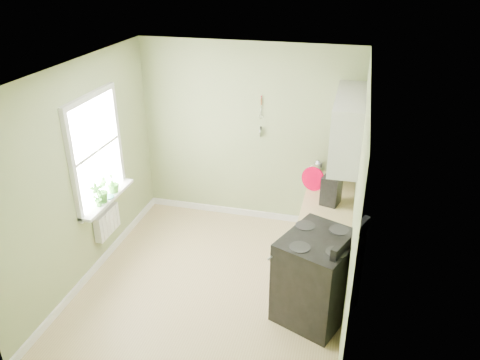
% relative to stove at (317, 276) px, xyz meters
% --- Properties ---
extents(floor, '(3.20, 3.60, 0.02)m').
position_rel_stove_xyz_m(floor, '(-1.28, 0.18, -0.53)').
color(floor, tan).
rests_on(floor, ground).
extents(ceiling, '(3.20, 3.60, 0.02)m').
position_rel_stove_xyz_m(ceiling, '(-1.28, 0.18, 2.19)').
color(ceiling, white).
rests_on(ceiling, wall_back).
extents(wall_back, '(3.20, 0.02, 2.70)m').
position_rel_stove_xyz_m(wall_back, '(-1.28, 1.99, 0.83)').
color(wall_back, '#98A571').
rests_on(wall_back, floor).
extents(wall_left, '(0.02, 3.60, 2.70)m').
position_rel_stove_xyz_m(wall_left, '(-2.89, 0.18, 0.83)').
color(wall_left, '#98A571').
rests_on(wall_left, floor).
extents(wall_right, '(0.02, 3.60, 2.70)m').
position_rel_stove_xyz_m(wall_right, '(0.33, 0.18, 0.83)').
color(wall_right, '#98A571').
rests_on(wall_right, floor).
extents(base_cabinets, '(0.60, 1.60, 0.87)m').
position_rel_stove_xyz_m(base_cabinets, '(0.02, 1.18, -0.08)').
color(base_cabinets, white).
rests_on(base_cabinets, floor).
extents(countertop, '(0.64, 1.60, 0.04)m').
position_rel_stove_xyz_m(countertop, '(0.01, 1.18, 0.37)').
color(countertop, '#D5BD82').
rests_on(countertop, base_cabinets).
extents(upper_cabinets, '(0.35, 1.40, 0.80)m').
position_rel_stove_xyz_m(upper_cabinets, '(0.15, 1.28, 1.33)').
color(upper_cabinets, white).
rests_on(upper_cabinets, wall_right).
extents(window, '(0.06, 1.14, 1.44)m').
position_rel_stove_xyz_m(window, '(-2.86, 0.48, 1.03)').
color(window, white).
rests_on(window, wall_left).
extents(window_sill, '(0.18, 1.14, 0.04)m').
position_rel_stove_xyz_m(window_sill, '(-2.79, 0.48, 0.36)').
color(window_sill, white).
rests_on(window_sill, wall_left).
extents(radiator, '(0.12, 0.50, 0.35)m').
position_rel_stove_xyz_m(radiator, '(-2.82, 0.43, 0.03)').
color(radiator, white).
rests_on(radiator, wall_left).
extents(wall_utensils, '(0.02, 0.14, 0.58)m').
position_rel_stove_xyz_m(wall_utensils, '(-1.08, 1.96, 1.05)').
color(wall_utensils, '#D5BD82').
rests_on(wall_utensils, wall_back).
extents(stove, '(1.02, 1.04, 1.15)m').
position_rel_stove_xyz_m(stove, '(0.00, 0.00, 0.00)').
color(stove, black).
rests_on(stove, floor).
extents(stand_mixer, '(0.21, 0.34, 0.40)m').
position_rel_stove_xyz_m(stand_mixer, '(0.03, 1.67, 0.56)').
color(stand_mixer, '#B2B2B7').
rests_on(stand_mixer, countertop).
extents(kettle, '(0.18, 0.11, 0.19)m').
position_rel_stove_xyz_m(kettle, '(-0.23, 1.90, 0.49)').
color(kettle, silver).
rests_on(kettle, countertop).
extents(coffee_maker, '(0.27, 0.28, 0.37)m').
position_rel_stove_xyz_m(coffee_maker, '(0.03, 1.01, 0.57)').
color(coffee_maker, black).
rests_on(coffee_maker, countertop).
extents(red_tray, '(0.33, 0.17, 0.33)m').
position_rel_stove_xyz_m(red_tray, '(-0.23, 1.33, 0.56)').
color(red_tray, '#AC0022').
rests_on(red_tray, countertop).
extents(jar, '(0.08, 0.08, 0.09)m').
position_rel_stove_xyz_m(jar, '(-0.17, 0.48, 0.44)').
color(jar, beige).
rests_on(jar, countertop).
extents(plant_a, '(0.19, 0.20, 0.31)m').
position_rel_stove_xyz_m(plant_a, '(-2.78, 0.24, 0.54)').
color(plant_a, '#3B8129').
rests_on(plant_a, window_sill).
extents(plant_b, '(0.20, 0.22, 0.33)m').
position_rel_stove_xyz_m(plant_b, '(-2.78, 0.36, 0.55)').
color(plant_b, '#3B8129').
rests_on(plant_b, window_sill).
extents(plant_c, '(0.16, 0.16, 0.28)m').
position_rel_stove_xyz_m(plant_c, '(-2.78, 0.63, 0.52)').
color(plant_c, '#3B8129').
rests_on(plant_c, window_sill).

